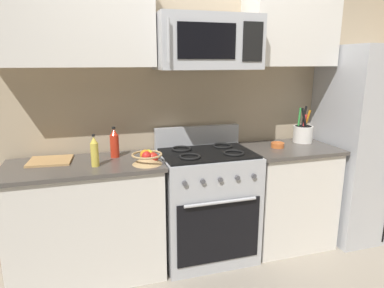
# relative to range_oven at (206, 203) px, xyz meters

# --- Properties ---
(wall_back) EXTENTS (8.00, 0.10, 2.60)m
(wall_back) POSITION_rel_range_oven_xyz_m (0.00, 0.36, 0.83)
(wall_back) COLOR tan
(wall_back) RESTS_ON ground
(counter_left) EXTENTS (1.14, 0.58, 0.91)m
(counter_left) POSITION_rel_range_oven_xyz_m (-0.96, -0.00, -0.02)
(counter_left) COLOR silver
(counter_left) RESTS_ON ground
(range_oven) EXTENTS (0.76, 0.62, 1.09)m
(range_oven) POSITION_rel_range_oven_xyz_m (0.00, 0.00, 0.00)
(range_oven) COLOR #B2B5BA
(range_oven) RESTS_ON ground
(counter_right) EXTENTS (0.77, 0.58, 0.91)m
(counter_right) POSITION_rel_range_oven_xyz_m (0.77, -0.00, -0.02)
(counter_right) COLOR silver
(counter_right) RESTS_ON ground
(refrigerator) EXTENTS (0.80, 0.69, 1.78)m
(refrigerator) POSITION_rel_range_oven_xyz_m (1.58, -0.02, 0.41)
(refrigerator) COLOR #B2B5BA
(refrigerator) RESTS_ON ground
(microwave) EXTENTS (0.78, 0.44, 0.40)m
(microwave) POSITION_rel_range_oven_xyz_m (-0.00, 0.03, 1.30)
(microwave) COLOR #B2B5BA
(upper_cabinets_left) EXTENTS (1.13, 0.34, 0.69)m
(upper_cabinets_left) POSITION_rel_range_oven_xyz_m (-0.97, 0.14, 1.47)
(upper_cabinets_left) COLOR silver
(upper_cabinets_right) EXTENTS (0.76, 0.34, 0.69)m
(upper_cabinets_right) POSITION_rel_range_oven_xyz_m (0.78, 0.14, 1.47)
(upper_cabinets_right) COLOR silver
(utensil_crock) EXTENTS (0.18, 0.18, 0.33)m
(utensil_crock) POSITION_rel_range_oven_xyz_m (0.99, 0.13, 0.52)
(utensil_crock) COLOR white
(utensil_crock) RESTS_ON counter_right
(fruit_basket) EXTENTS (0.23, 0.23, 0.10)m
(fruit_basket) POSITION_rel_range_oven_xyz_m (-0.51, -0.14, 0.48)
(fruit_basket) COLOR tan
(fruit_basket) RESTS_ON counter_left
(apple_loose) EXTENTS (0.08, 0.08, 0.08)m
(apple_loose) POSITION_rel_range_oven_xyz_m (-0.47, -0.14, 0.48)
(apple_loose) COLOR red
(apple_loose) RESTS_ON counter_left
(cutting_board) EXTENTS (0.32, 0.29, 0.02)m
(cutting_board) POSITION_rel_range_oven_xyz_m (-1.20, 0.12, 0.44)
(cutting_board) COLOR tan
(cutting_board) RESTS_ON counter_left
(bottle_hot_sauce) EXTENTS (0.07, 0.07, 0.24)m
(bottle_hot_sauce) POSITION_rel_range_oven_xyz_m (-0.72, 0.11, 0.55)
(bottle_hot_sauce) COLOR red
(bottle_hot_sauce) RESTS_ON counter_left
(bottle_oil) EXTENTS (0.06, 0.06, 0.23)m
(bottle_oil) POSITION_rel_range_oven_xyz_m (-0.88, -0.09, 0.54)
(bottle_oil) COLOR gold
(bottle_oil) RESTS_ON counter_left
(prep_bowl) EXTENTS (0.11, 0.11, 0.04)m
(prep_bowl) POSITION_rel_range_oven_xyz_m (0.66, 0.01, 0.46)
(prep_bowl) COLOR #D1662D
(prep_bowl) RESTS_ON counter_right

